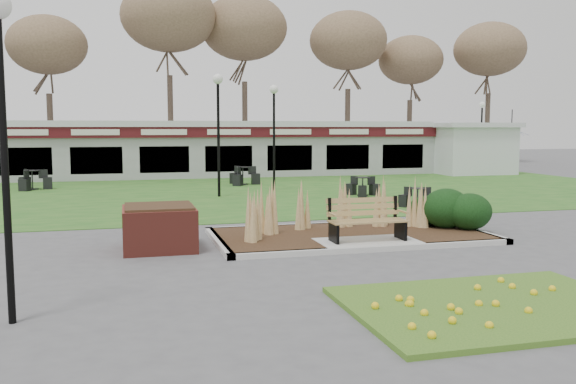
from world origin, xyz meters
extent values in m
plane|color=#515154|center=(0.00, 0.00, 0.00)|extent=(100.00, 100.00, 0.00)
cube|color=#225D1D|center=(0.00, 12.00, 0.01)|extent=(34.00, 16.00, 0.02)
cube|color=#31601B|center=(0.00, -4.60, 0.04)|extent=(4.20, 3.00, 0.08)
cube|color=black|center=(0.00, 1.20, 0.06)|extent=(6.22, 3.22, 0.12)
cube|color=#B7B7B2|center=(0.00, -0.41, 0.06)|extent=(6.40, 0.18, 0.12)
cube|color=#B7B7B2|center=(0.00, 2.81, 0.06)|extent=(6.40, 0.18, 0.12)
cube|color=#B7B7B2|center=(-3.11, 1.20, 0.06)|extent=(0.18, 3.40, 0.12)
cube|color=#B7B7B2|center=(3.11, 1.20, 0.06)|extent=(0.18, 3.40, 0.12)
cube|color=#B7B7B2|center=(0.00, 0.15, 0.07)|extent=(2.20, 1.20, 0.13)
cone|color=tan|center=(-1.90, 1.60, 0.70)|extent=(0.36, 0.36, 1.15)
cone|color=tan|center=(-0.90, 2.00, 0.70)|extent=(0.36, 0.36, 1.15)
cone|color=tan|center=(0.20, 2.20, 0.70)|extent=(0.36, 0.36, 1.15)
cone|color=tan|center=(1.10, 2.00, 0.70)|extent=(0.36, 0.36, 1.15)
cone|color=tan|center=(1.90, 1.60, 0.70)|extent=(0.36, 0.36, 1.15)
cone|color=tan|center=(-2.40, 0.80, 0.70)|extent=(0.36, 0.36, 1.15)
ellipsoid|color=black|center=(2.60, 1.40, 0.59)|extent=(1.21, 1.10, 0.99)
ellipsoid|color=black|center=(3.00, 1.00, 0.54)|extent=(1.10, 1.00, 0.90)
ellipsoid|color=black|center=(2.90, 1.90, 0.53)|extent=(1.06, 0.96, 0.86)
ellipsoid|color=black|center=(2.30, 1.90, 0.48)|extent=(0.92, 0.84, 0.76)
cube|color=olive|center=(0.00, 0.15, 0.56)|extent=(1.70, 0.57, 0.04)
cube|color=olive|center=(0.00, 0.46, 0.84)|extent=(1.70, 0.13, 0.44)
cube|color=black|center=(-0.78, 0.15, 0.34)|extent=(0.06, 0.55, 0.42)
cube|color=black|center=(0.78, 0.15, 0.34)|extent=(0.06, 0.55, 0.42)
cube|color=black|center=(-0.78, 0.45, 0.81)|extent=(0.06, 0.06, 0.50)
cube|color=black|center=(0.78, 0.45, 0.81)|extent=(0.06, 0.06, 0.50)
cube|color=olive|center=(-0.82, 0.13, 0.74)|extent=(0.05, 0.50, 0.04)
cube|color=olive|center=(0.82, 0.13, 0.74)|extent=(0.05, 0.50, 0.04)
cube|color=maroon|center=(-4.40, 1.00, 0.45)|extent=(1.50, 1.50, 0.90)
cube|color=black|center=(-4.40, 1.00, 0.92)|extent=(1.40, 1.40, 0.06)
cube|color=#949496|center=(0.00, 20.00, 1.30)|extent=(24.00, 3.00, 2.60)
cube|color=#4B1015|center=(0.00, 18.45, 2.35)|extent=(24.00, 0.18, 0.55)
cube|color=silver|center=(0.00, 20.00, 2.75)|extent=(24.60, 3.40, 0.30)
cube|color=silver|center=(0.00, 18.34, 2.35)|extent=(22.00, 0.02, 0.28)
cube|color=black|center=(0.00, 18.55, 1.00)|extent=(22.00, 0.10, 1.30)
cube|color=silver|center=(13.50, 18.00, 1.30)|extent=(4.00, 3.00, 2.60)
cube|color=silver|center=(13.50, 18.00, 2.70)|extent=(4.40, 3.40, 0.25)
cylinder|color=#47382B|center=(-9.00, 28.00, 2.59)|extent=(0.36, 0.36, 5.17)
ellipsoid|color=brown|center=(-9.00, 28.00, 8.39)|extent=(5.24, 5.24, 3.93)
cylinder|color=#47382B|center=(-3.00, 28.00, 2.59)|extent=(0.36, 0.36, 5.17)
ellipsoid|color=brown|center=(-3.00, 28.00, 8.39)|extent=(5.24, 5.24, 3.93)
cylinder|color=#47382B|center=(3.00, 28.00, 2.59)|extent=(0.36, 0.36, 5.17)
ellipsoid|color=brown|center=(3.00, 28.00, 8.39)|extent=(5.24, 5.24, 3.93)
cylinder|color=#47382B|center=(9.00, 28.00, 2.59)|extent=(0.36, 0.36, 5.17)
ellipsoid|color=brown|center=(9.00, 28.00, 8.39)|extent=(5.24, 5.24, 3.93)
cylinder|color=#47382B|center=(15.00, 28.00, 2.59)|extent=(0.36, 0.36, 5.17)
ellipsoid|color=brown|center=(15.00, 28.00, 8.39)|extent=(5.24, 5.24, 3.93)
cylinder|color=#47382B|center=(21.00, 28.00, 2.59)|extent=(0.36, 0.36, 5.17)
ellipsoid|color=brown|center=(21.00, 28.00, 8.39)|extent=(5.24, 5.24, 3.93)
cylinder|color=black|center=(-6.56, -3.50, 1.98)|extent=(0.10, 0.10, 3.96)
cylinder|color=black|center=(-1.72, 10.38, 2.09)|extent=(0.10, 0.10, 4.17)
sphere|color=white|center=(-1.72, 10.38, 4.34)|extent=(0.38, 0.38, 0.38)
cylinder|color=black|center=(0.77, 11.97, 1.97)|extent=(0.10, 0.10, 3.94)
sphere|color=white|center=(0.77, 11.97, 4.10)|extent=(0.35, 0.35, 0.35)
cylinder|color=black|center=(13.44, 17.00, 1.82)|extent=(0.09, 0.09, 3.64)
sphere|color=white|center=(13.44, 17.00, 3.78)|extent=(0.33, 0.33, 0.33)
cylinder|color=black|center=(-8.81, 14.90, 0.04)|extent=(0.47, 0.47, 0.03)
cylinder|color=black|center=(-8.81, 14.90, 0.41)|extent=(0.05, 0.05, 0.76)
cylinder|color=black|center=(-8.81, 14.90, 0.81)|extent=(0.64, 0.64, 0.03)
cube|color=black|center=(-8.23, 14.98, 0.26)|extent=(0.41, 0.41, 0.49)
cube|color=black|center=(-9.16, 15.37, 0.26)|extent=(0.51, 0.51, 0.49)
cube|color=black|center=(-9.03, 14.36, 0.26)|extent=(0.47, 0.47, 0.49)
cylinder|color=black|center=(3.90, 5.51, 0.03)|extent=(0.38, 0.38, 0.03)
cylinder|color=black|center=(3.90, 5.51, 0.34)|extent=(0.04, 0.04, 0.62)
cylinder|color=black|center=(3.90, 5.51, 0.65)|extent=(0.51, 0.51, 0.02)
cube|color=black|center=(4.37, 5.54, 0.22)|extent=(0.31, 0.31, 0.39)
cube|color=black|center=(3.64, 5.90, 0.22)|extent=(0.40, 0.40, 0.39)
cube|color=black|center=(3.69, 5.09, 0.22)|extent=(0.39, 0.39, 0.39)
cylinder|color=black|center=(3.55, 9.27, 0.03)|extent=(0.41, 0.41, 0.03)
cylinder|color=black|center=(3.55, 9.27, 0.36)|extent=(0.05, 0.05, 0.67)
cylinder|color=black|center=(3.55, 9.27, 0.71)|extent=(0.56, 0.56, 0.02)
cube|color=black|center=(4.05, 9.34, 0.23)|extent=(0.35, 0.35, 0.43)
cube|color=black|center=(3.24, 9.68, 0.23)|extent=(0.44, 0.44, 0.43)
cube|color=black|center=(3.35, 8.80, 0.23)|extent=(0.41, 0.41, 0.43)
cylinder|color=black|center=(0.01, 14.82, 0.04)|extent=(0.47, 0.47, 0.03)
cylinder|color=black|center=(0.01, 14.82, 0.41)|extent=(0.05, 0.05, 0.76)
cylinder|color=black|center=(0.01, 14.82, 0.80)|extent=(0.64, 0.64, 0.03)
cube|color=black|center=(0.60, 14.79, 0.26)|extent=(0.38, 0.38, 0.49)
cube|color=black|center=(-0.25, 15.34, 0.26)|extent=(0.49, 0.49, 0.49)
cube|color=black|center=(-0.30, 14.33, 0.26)|extent=(0.50, 0.50, 0.49)
cylinder|color=black|center=(16.00, 18.00, 1.10)|extent=(0.06, 0.06, 2.20)
imported|color=#3665BD|center=(16.00, 18.00, 1.57)|extent=(2.39, 2.42, 1.80)
camera|label=1|loc=(-5.05, -12.03, 2.59)|focal=38.00mm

